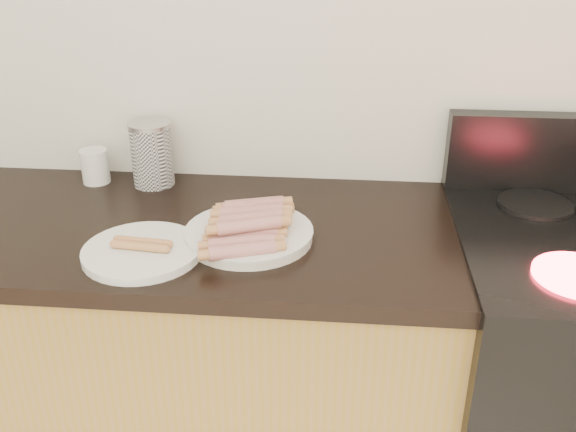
# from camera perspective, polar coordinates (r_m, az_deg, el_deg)

# --- Properties ---
(wall_back) EXTENTS (4.00, 0.04, 2.60)m
(wall_back) POSITION_cam_1_polar(r_m,az_deg,el_deg) (1.67, 0.64, 16.23)
(wall_back) COLOR silver
(wall_back) RESTS_ON ground
(cabinet_base) EXTENTS (2.20, 0.59, 0.86)m
(cabinet_base) POSITION_cam_1_polar(r_m,az_deg,el_deg) (1.95, -21.85, -12.55)
(cabinet_base) COLOR olive
(cabinet_base) RESTS_ON floor
(burner_far_left) EXTENTS (0.18, 0.18, 0.01)m
(burner_far_left) POSITION_cam_1_polar(r_m,az_deg,el_deg) (1.70, 21.12, 1.00)
(burner_far_left) COLOR black
(burner_far_left) RESTS_ON stove
(main_plate) EXTENTS (0.33, 0.33, 0.02)m
(main_plate) POSITION_cam_1_polar(r_m,az_deg,el_deg) (1.45, -3.49, -1.74)
(main_plate) COLOR white
(main_plate) RESTS_ON counter_slab
(side_plate) EXTENTS (0.31, 0.31, 0.02)m
(side_plate) POSITION_cam_1_polar(r_m,az_deg,el_deg) (1.42, -12.84, -3.09)
(side_plate) COLOR white
(side_plate) RESTS_ON counter_slab
(hotdog_pile) EXTENTS (0.14, 0.30, 0.06)m
(hotdog_pile) POSITION_cam_1_polar(r_m,az_deg,el_deg) (1.43, -3.52, -0.56)
(hotdog_pile) COLOR maroon
(hotdog_pile) RESTS_ON main_plate
(plain_sausages) EXTENTS (0.12, 0.05, 0.02)m
(plain_sausages) POSITION_cam_1_polar(r_m,az_deg,el_deg) (1.41, -12.91, -2.44)
(plain_sausages) COLOR orange
(plain_sausages) RESTS_ON side_plate
(canister) EXTENTS (0.11, 0.11, 0.17)m
(canister) POSITION_cam_1_polar(r_m,az_deg,el_deg) (1.74, -12.01, 5.43)
(canister) COLOR white
(canister) RESTS_ON counter_slab
(mug) EXTENTS (0.10, 0.10, 0.09)m
(mug) POSITION_cam_1_polar(r_m,az_deg,el_deg) (1.81, -16.78, 4.26)
(mug) COLOR white
(mug) RESTS_ON counter_slab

